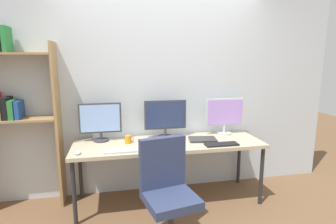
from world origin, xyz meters
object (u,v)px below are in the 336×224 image
keyboard_left (121,151)px  office_chair (168,203)px  laptop_closed (203,139)px  computer_mouse (78,153)px  keyboard_right (222,144)px  coffee_mug (128,139)px  monitor_right (225,114)px  monitor_left (100,120)px  bookshelf (10,100)px  monitor_center (165,117)px  desk (169,146)px

keyboard_left → office_chair: bearing=-53.4°
office_chair → laptop_closed: size_ratio=3.09×
keyboard_left → computer_mouse: computer_mouse is taller
keyboard_right → coffee_mug: (-1.03, 0.29, 0.04)m
monitor_right → monitor_left: bearing=-180.0°
bookshelf → monitor_center: 1.74m
monitor_center → keyboard_left: size_ratio=1.48×
desk → office_chair: (-0.16, -0.76, -0.29)m
bookshelf → laptop_closed: 2.20m
monitor_center → computer_mouse: 1.11m
desk → laptop_closed: 0.42m
computer_mouse → monitor_right: bearing=13.6°
keyboard_left → laptop_closed: (0.97, 0.22, 0.00)m
monitor_right → coffee_mug: (-1.24, -0.16, -0.22)m
computer_mouse → laptop_closed: size_ratio=0.30×
desk → monitor_center: size_ratio=4.24×
monitor_center → monitor_left: bearing=-180.0°
office_chair → monitor_right: 1.48m
bookshelf → monitor_right: size_ratio=4.01×
monitor_right → keyboard_left: size_ratio=1.45×
bookshelf → computer_mouse: 0.99m
bookshelf → monitor_left: 0.98m
office_chair → monitor_left: bearing=122.1°
desk → monitor_left: 0.86m
bookshelf → monitor_right: 2.51m
monitor_left → laptop_closed: size_ratio=1.52×
keyboard_left → desk: bearing=22.3°
bookshelf → monitor_left: bookshelf is taller
coffee_mug → monitor_right: bearing=7.1°
keyboard_right → office_chair: bearing=-143.6°
monitor_left → computer_mouse: bearing=-117.0°
monitor_right → computer_mouse: monitor_right is taller
monitor_left → monitor_right: size_ratio=0.96×
keyboard_right → desk: bearing=157.7°
desk → laptop_closed: bearing=-1.3°
monitor_left → laptop_closed: (1.19, -0.22, -0.24)m
laptop_closed → coffee_mug: (-0.88, 0.07, 0.03)m
laptop_closed → coffee_mug: coffee_mug is taller
monitor_center → laptop_closed: bearing=-28.4°
monitor_left → monitor_center: bearing=0.0°
bookshelf → office_chair: bearing=-32.5°
monitor_right → desk: bearing=-164.7°
bookshelf → coffee_mug: 1.35m
keyboard_left → keyboard_right: (1.12, 0.00, 0.00)m
keyboard_left → monitor_left: bearing=116.1°
desk → bookshelf: 1.83m
bookshelf → laptop_closed: bookshelf is taller
monitor_center → bookshelf: bearing=179.4°
monitor_left → coffee_mug: monitor_left is taller
keyboard_left → laptop_closed: 1.00m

